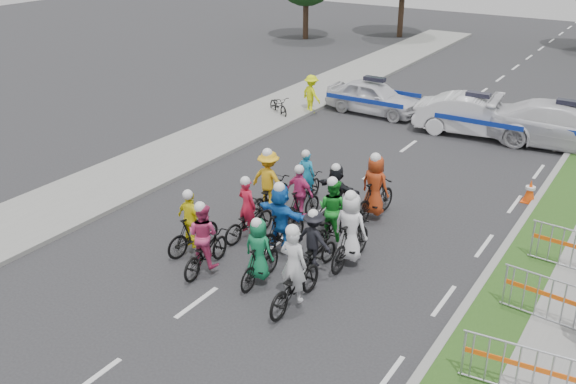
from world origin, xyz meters
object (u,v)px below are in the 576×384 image
Objects in this scene: rider_9 at (300,200)px; marshal_hiviz at (311,94)px; rider_7 at (350,236)px; cone_0 at (530,191)px; police_car_0 at (374,97)px; rider_11 at (336,196)px; rider_5 at (281,223)px; rider_3 at (192,228)px; rider_8 at (333,219)px; rider_6 at (248,217)px; rider_12 at (307,185)px; parked_bike at (278,106)px; rider_2 at (204,245)px; rider_1 at (259,257)px; rider_0 at (294,279)px; police_car_2 at (566,126)px; rider_4 at (314,247)px; police_car_1 at (476,116)px; rider_10 at (269,188)px; rider_13 at (375,193)px; barrier_2 at (573,252)px; barrier_0 at (517,371)px; barrier_1 at (550,302)px.

marshal_hiviz is (-5.03, 9.12, 0.13)m from rider_9.
rider_7 is 6.71m from cone_0.
rider_9 is 0.43× the size of police_car_0.
rider_7 is 2.39m from rider_11.
rider_9 is at bearing -29.77° from rider_7.
rider_5 reaches higher than cone_0.
rider_3 is 3.58m from rider_8.
rider_6 is 1.08× the size of rider_12.
rider_6 is 2.58m from rider_11.
parked_bike is at bearing -50.44° from rider_5.
rider_2 is at bearing 58.06° from rider_8.
rider_1 is at bearing 141.29° from rider_6.
rider_9 is 10.86m from police_car_0.
police_car_2 is (2.89, 13.88, 0.13)m from rider_0.
rider_4 is 7.64m from cone_0.
police_car_1 is at bearing -96.04° from rider_1.
rider_7 is 3.56m from rider_10.
rider_13 is at bearing -132.31° from rider_9.
parked_bike is (-7.59, 6.73, -0.35)m from rider_13.
barrier_2 is at bearing 168.20° from marshal_hiviz.
barrier_2 is (8.25, 4.03, -0.12)m from rider_3.
police_car_1 is 2.27× the size of barrier_2.
rider_1 is 7.40m from barrier_2.
rider_2 is at bearing 96.97° from rider_10.
rider_11 is at bearing 146.39° from marshal_hiviz.
police_car_0 is 2.59× the size of parked_bike.
rider_7 is (2.88, 0.20, 0.18)m from rider_6.
cone_0 is at bearing 116.49° from barrier_2.
rider_7 is (1.36, 1.89, 0.10)m from rider_1.
rider_1 is at bearing -178.50° from rider_3.
rider_3 is 3.19m from rider_9.
rider_0 is at bearing -109.92° from cone_0.
police_car_0 is (-2.09, 11.96, 0.11)m from rider_6.
parked_bike is (-12.83, 6.91, -0.15)m from barrier_2.
rider_8 is 1.42m from rider_9.
marshal_hiviz is at bearing -53.89° from rider_9.
rider_3 is 0.38× the size of police_car_1.
rider_12 reaches higher than cone_0.
rider_4 is 0.37× the size of police_car_1.
rider_10 reaches higher than police_car_1.
barrier_0 is 2.55m from barrier_1.
parked_bike is at bearing -38.05° from rider_11.
barrier_1 is (7.52, 0.16, -0.03)m from rider_6.
police_car_1 is 6.17m from cone_0.
parked_bike is (-12.83, 9.40, -0.15)m from barrier_1.
rider_2 is 2.65× the size of cone_0.
barrier_1 is (5.19, 0.73, -0.10)m from rider_4.
rider_7 is at bearing 156.12° from rider_10.
rider_7 is at bearing 179.45° from barrier_1.
rider_12 is (-1.37, 4.43, -0.11)m from rider_1.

